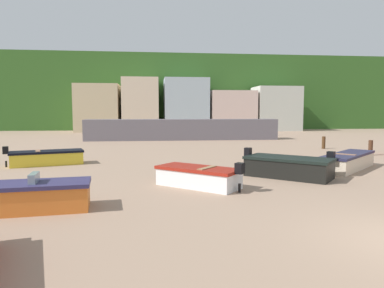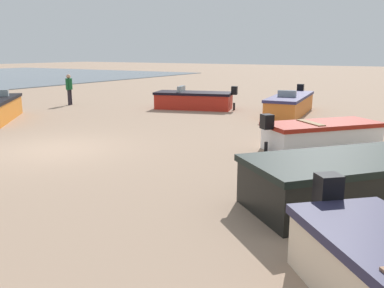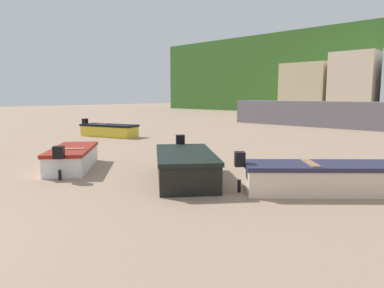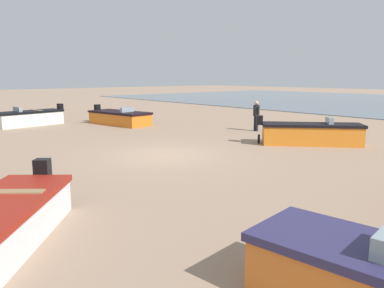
{
  "view_description": "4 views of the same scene",
  "coord_description": "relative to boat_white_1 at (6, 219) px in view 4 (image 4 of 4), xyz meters",
  "views": [
    {
      "loc": [
        -5.92,
        -7.06,
        2.97
      ],
      "look_at": [
        -3.7,
        12.52,
        1.15
      ],
      "focal_mm": 32.98,
      "sensor_mm": 36.0,
      "label": 1
    },
    {
      "loc": [
        7.73,
        9.35,
        2.76
      ],
      "look_at": [
        -0.35,
        4.48,
        0.62
      ],
      "focal_mm": 38.1,
      "sensor_mm": 36.0,
      "label": 2
    },
    {
      "loc": [
        7.82,
        0.38,
        2.7
      ],
      "look_at": [
        -0.43,
        9.14,
        1.01
      ],
      "focal_mm": 32.72,
      "sensor_mm": 36.0,
      "label": 3
    },
    {
      "loc": [
        -11.05,
        8.22,
        2.9
      ],
      "look_at": [
        -3.89,
        2.02,
        1.19
      ],
      "focal_mm": 35.16,
      "sensor_mm": 36.0,
      "label": 4
    }
  ],
  "objects": [
    {
      "name": "boat_orange_5",
      "position": [
        13.22,
        -9.97,
        0.01
      ],
      "size": [
        4.51,
        2.33,
        1.12
      ],
      "rotation": [
        0.0,
        0.0,
        1.74
      ],
      "color": "orange",
      "rests_on": "ground"
    },
    {
      "name": "boat_white_1",
      "position": [
        0.0,
        0.0,
        0.0
      ],
      "size": [
        3.46,
        3.23,
        1.1
      ],
      "rotation": [
        0.0,
        0.0,
        0.87
      ],
      "color": "white",
      "rests_on": "ground"
    },
    {
      "name": "boat_white_8",
      "position": [
        16.29,
        -5.65,
        0.05
      ],
      "size": [
        1.94,
        4.21,
        1.2
      ],
      "rotation": [
        0.0,
        0.0,
        0.16
      ],
      "color": "white",
      "rests_on": "ground"
    },
    {
      "name": "ground_plane",
      "position": [
        4.11,
        -6.59,
        -0.4
      ],
      "size": [
        160.0,
        160.0,
        0.0
      ],
      "primitive_type": "plane",
      "color": "#9F8169"
    },
    {
      "name": "boat_orange_2",
      "position": [
        1.76,
        -12.69,
        0.07
      ],
      "size": [
        3.93,
        3.74,
        1.24
      ],
      "rotation": [
        0.0,
        0.0,
        2.31
      ],
      "color": "orange",
      "rests_on": "ground"
    },
    {
      "name": "beach_walker_distant",
      "position": [
        5.97,
        -14.1,
        0.55
      ],
      "size": [
        0.53,
        0.43,
        1.62
      ],
      "rotation": [
        0.0,
        0.0,
        2.8
      ],
      "color": "black",
      "rests_on": "ground"
    }
  ]
}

